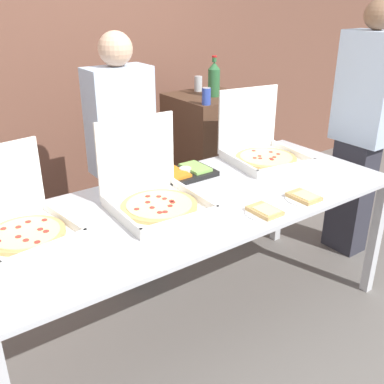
{
  "coord_description": "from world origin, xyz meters",
  "views": [
    {
      "loc": [
        -1.31,
        -1.81,
        1.88
      ],
      "look_at": [
        0.0,
        0.0,
        0.89
      ],
      "focal_mm": 42.0,
      "sensor_mm": 36.0,
      "label": 1
    }
  ],
  "objects_px": {
    "paper_plate_front_center": "(265,211)",
    "person_guest_cap": "(123,160)",
    "soda_bottle": "(214,79)",
    "soda_can_silver": "(198,84)",
    "pizza_box_far_right": "(261,148)",
    "soda_can_colored": "(206,96)",
    "person_guest_plaid": "(361,131)",
    "pizza_box_far_left": "(19,222)",
    "pizza_box_near_right": "(153,193)",
    "veggie_tray": "(185,173)",
    "paper_plate_front_right": "(304,197)"
  },
  "relations": [
    {
      "from": "paper_plate_front_center",
      "to": "person_guest_cap",
      "type": "height_order",
      "value": "person_guest_cap"
    },
    {
      "from": "soda_bottle",
      "to": "soda_can_silver",
      "type": "bearing_deg",
      "value": 84.83
    },
    {
      "from": "pizza_box_far_right",
      "to": "soda_can_colored",
      "type": "xyz_separation_m",
      "value": [
        -0.07,
        0.53,
        0.27
      ]
    },
    {
      "from": "person_guest_plaid",
      "to": "pizza_box_far_left",
      "type": "bearing_deg",
      "value": 86.83
    },
    {
      "from": "person_guest_cap",
      "to": "pizza_box_far_left",
      "type": "bearing_deg",
      "value": 33.54
    },
    {
      "from": "pizza_box_near_right",
      "to": "person_guest_cap",
      "type": "relative_size",
      "value": 0.29
    },
    {
      "from": "pizza_box_near_right",
      "to": "soda_can_silver",
      "type": "distance_m",
      "value": 1.66
    },
    {
      "from": "veggie_tray",
      "to": "soda_can_colored",
      "type": "relative_size",
      "value": 2.84
    },
    {
      "from": "veggie_tray",
      "to": "soda_can_colored",
      "type": "bearing_deg",
      "value": 41.97
    },
    {
      "from": "pizza_box_far_right",
      "to": "paper_plate_front_center",
      "type": "distance_m",
      "value": 0.83
    },
    {
      "from": "pizza_box_far_right",
      "to": "veggie_tray",
      "type": "xyz_separation_m",
      "value": [
        -0.59,
        0.06,
        -0.06
      ]
    },
    {
      "from": "soda_can_silver",
      "to": "soda_can_colored",
      "type": "relative_size",
      "value": 1.0
    },
    {
      "from": "soda_bottle",
      "to": "paper_plate_front_right",
      "type": "bearing_deg",
      "value": -107.31
    },
    {
      "from": "soda_can_colored",
      "to": "person_guest_plaid",
      "type": "bearing_deg",
      "value": -42.84
    },
    {
      "from": "soda_bottle",
      "to": "veggie_tray",
      "type": "bearing_deg",
      "value": -138.3
    },
    {
      "from": "paper_plate_front_center",
      "to": "soda_can_silver",
      "type": "height_order",
      "value": "soda_can_silver"
    },
    {
      "from": "pizza_box_near_right",
      "to": "person_guest_plaid",
      "type": "xyz_separation_m",
      "value": [
        1.73,
        -0.03,
        0.05
      ]
    },
    {
      "from": "pizza_box_near_right",
      "to": "paper_plate_front_right",
      "type": "bearing_deg",
      "value": -26.81
    },
    {
      "from": "veggie_tray",
      "to": "paper_plate_front_right",
      "type": "bearing_deg",
      "value": -63.53
    },
    {
      "from": "soda_bottle",
      "to": "soda_can_colored",
      "type": "height_order",
      "value": "soda_bottle"
    },
    {
      "from": "pizza_box_near_right",
      "to": "person_guest_cap",
      "type": "bearing_deg",
      "value": 78.83
    },
    {
      "from": "soda_bottle",
      "to": "person_guest_plaid",
      "type": "distance_m",
      "value": 1.17
    },
    {
      "from": "paper_plate_front_center",
      "to": "soda_can_silver",
      "type": "bearing_deg",
      "value": 64.87
    },
    {
      "from": "soda_can_silver",
      "to": "person_guest_cap",
      "type": "xyz_separation_m",
      "value": [
        -1.0,
        -0.52,
        -0.31
      ]
    },
    {
      "from": "veggie_tray",
      "to": "soda_bottle",
      "type": "height_order",
      "value": "soda_bottle"
    },
    {
      "from": "paper_plate_front_right",
      "to": "person_guest_cap",
      "type": "relative_size",
      "value": 0.12
    },
    {
      "from": "pizza_box_far_right",
      "to": "veggie_tray",
      "type": "height_order",
      "value": "pizza_box_far_right"
    },
    {
      "from": "pizza_box_far_left",
      "to": "person_guest_plaid",
      "type": "bearing_deg",
      "value": -10.69
    },
    {
      "from": "pizza_box_near_right",
      "to": "soda_can_colored",
      "type": "height_order",
      "value": "pizza_box_near_right"
    },
    {
      "from": "pizza_box_far_right",
      "to": "soda_bottle",
      "type": "height_order",
      "value": "soda_bottle"
    },
    {
      "from": "pizza_box_near_right",
      "to": "soda_can_silver",
      "type": "xyz_separation_m",
      "value": [
        1.16,
        1.16,
        0.27
      ]
    },
    {
      "from": "veggie_tray",
      "to": "pizza_box_near_right",
      "type": "bearing_deg",
      "value": -146.1
    },
    {
      "from": "paper_plate_front_center",
      "to": "soda_bottle",
      "type": "relative_size",
      "value": 0.65
    },
    {
      "from": "soda_can_colored",
      "to": "paper_plate_front_center",
      "type": "bearing_deg",
      "value": -113.27
    },
    {
      "from": "pizza_box_far_right",
      "to": "veggie_tray",
      "type": "relative_size",
      "value": 1.54
    },
    {
      "from": "pizza_box_near_right",
      "to": "veggie_tray",
      "type": "height_order",
      "value": "pizza_box_near_right"
    },
    {
      "from": "pizza_box_near_right",
      "to": "veggie_tray",
      "type": "distance_m",
      "value": 0.47
    },
    {
      "from": "soda_can_silver",
      "to": "soda_bottle",
      "type": "bearing_deg",
      "value": -95.17
    },
    {
      "from": "soda_can_silver",
      "to": "soda_can_colored",
      "type": "xyz_separation_m",
      "value": [
        -0.25,
        -0.43,
        0.0
      ]
    },
    {
      "from": "paper_plate_front_center",
      "to": "person_guest_plaid",
      "type": "relative_size",
      "value": 0.11
    },
    {
      "from": "pizza_box_near_right",
      "to": "paper_plate_front_right",
      "type": "distance_m",
      "value": 0.83
    },
    {
      "from": "pizza_box_far_right",
      "to": "person_guest_cap",
      "type": "xyz_separation_m",
      "value": [
        -0.82,
        0.44,
        -0.04
      ]
    },
    {
      "from": "pizza_box_far_right",
      "to": "soda_can_colored",
      "type": "bearing_deg",
      "value": 106.24
    },
    {
      "from": "pizza_box_far_left",
      "to": "pizza_box_near_right",
      "type": "bearing_deg",
      "value": -15.93
    },
    {
      "from": "pizza_box_near_right",
      "to": "pizza_box_far_right",
      "type": "bearing_deg",
      "value": 14.36
    },
    {
      "from": "pizza_box_far_right",
      "to": "soda_can_colored",
      "type": "distance_m",
      "value": 0.6
    },
    {
      "from": "soda_can_silver",
      "to": "paper_plate_front_right",
      "type": "bearing_deg",
      "value": -105.57
    },
    {
      "from": "paper_plate_front_right",
      "to": "soda_can_silver",
      "type": "relative_size",
      "value": 1.63
    },
    {
      "from": "pizza_box_far_right",
      "to": "paper_plate_front_center",
      "type": "relative_size",
      "value": 2.69
    },
    {
      "from": "paper_plate_front_center",
      "to": "soda_can_silver",
      "type": "relative_size",
      "value": 1.63
    }
  ]
}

